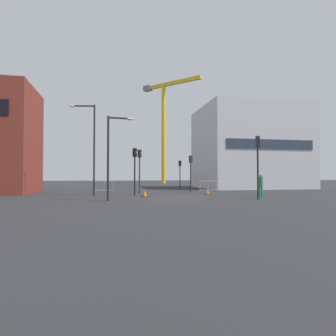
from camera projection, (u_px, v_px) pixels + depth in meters
ground at (181, 197)px, 21.43m from camera, size 160.00×160.00×0.00m
office_block at (249, 148)px, 38.28m from camera, size 12.73×10.54×10.42m
construction_crane at (164, 117)px, 62.17m from camera, size 10.61×10.79×21.55m
streetlamp_tall at (91, 142)px, 22.95m from camera, size 1.98×0.47×7.18m
streetlamp_short at (112, 149)px, 18.61m from camera, size 1.66×0.30×5.39m
traffic_light_island at (258, 157)px, 19.59m from camera, size 0.31×0.39×4.24m
traffic_light_near at (135, 164)px, 23.66m from camera, size 0.36×0.38×3.82m
traffic_light_verge at (180, 170)px, 36.93m from camera, size 0.37×0.37×3.51m
traffic_light_far at (191, 167)px, 28.81m from camera, size 0.39×0.33×3.57m
traffic_light_crosswalk at (140, 164)px, 26.52m from camera, size 0.38×0.36×3.95m
pedestrian_walking at (261, 183)px, 21.89m from camera, size 0.34×0.34×1.76m
safety_barrier_mid_span at (208, 186)px, 30.52m from camera, size 2.06×0.27×1.08m
safety_barrier_rear at (104, 186)px, 30.18m from camera, size 2.09×0.21×1.08m
traffic_cone_by_barrier at (207, 192)px, 25.03m from camera, size 0.45×0.45×0.46m
traffic_cone_on_verge at (145, 193)px, 22.29m from camera, size 0.50×0.50×0.51m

